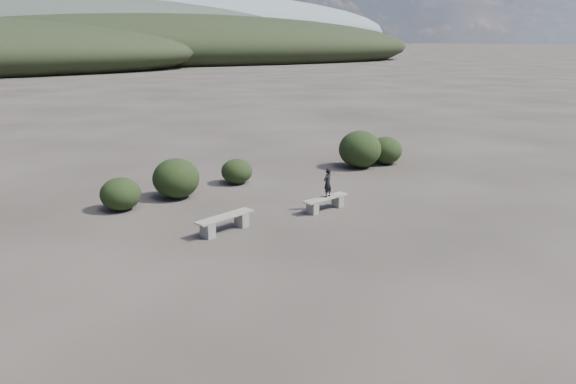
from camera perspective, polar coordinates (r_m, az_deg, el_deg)
ground at (r=12.21m, az=10.82°, el=-8.37°), size 1200.00×1200.00×0.00m
bench_left at (r=14.63m, az=-6.42°, el=-3.05°), size 1.79×0.89×0.44m
bench_right at (r=16.40m, az=3.83°, el=-1.06°), size 1.63×0.67×0.40m
seated_person at (r=16.30m, az=4.04°, el=0.95°), size 0.36×0.31×0.85m
shrub_a at (r=17.07m, az=-16.65°, el=-0.20°), size 1.18×1.18×0.96m
shrub_b at (r=17.94m, az=-11.29°, el=1.37°), size 1.47×1.47×1.26m
shrub_c at (r=19.49m, az=-5.22°, el=2.11°), size 1.08×1.08×0.87m
shrub_d at (r=22.03m, az=7.31°, el=4.34°), size 1.65×1.65×1.44m
shrub_e at (r=22.86m, az=9.87°, el=4.19°), size 1.32×1.32×1.10m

